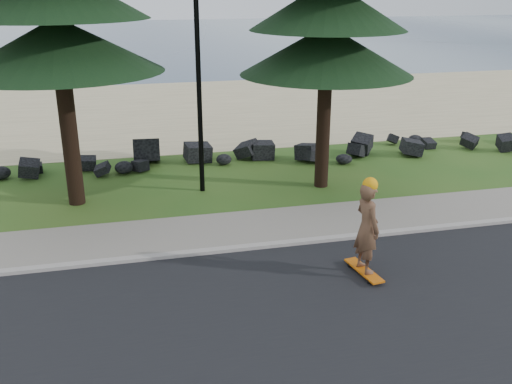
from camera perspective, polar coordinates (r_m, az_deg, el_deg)
ground at (r=13.77m, az=-3.47°, el=-4.34°), size 160.00×160.00×0.00m
road at (r=9.93m, az=1.18°, el=-14.94°), size 160.00×7.00×0.02m
kerb at (r=12.95m, az=-2.78°, el=-5.76°), size 160.00×0.20×0.10m
sidewalk at (r=13.93m, az=-3.62°, el=-3.85°), size 160.00×2.00×0.08m
beach_sand at (r=27.52m, az=-8.75°, el=8.13°), size 160.00×15.00×0.01m
ocean at (r=63.63m, az=-11.71°, el=14.84°), size 160.00×58.00×0.01m
seawall_boulders at (r=18.95m, az=-6.40°, el=2.61°), size 60.00×2.40×1.10m
lamp_post at (r=15.76m, az=-5.88°, el=14.41°), size 0.25×0.14×8.14m
skateboarder at (r=11.72m, az=11.04°, el=-3.56°), size 0.56×1.17×2.13m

